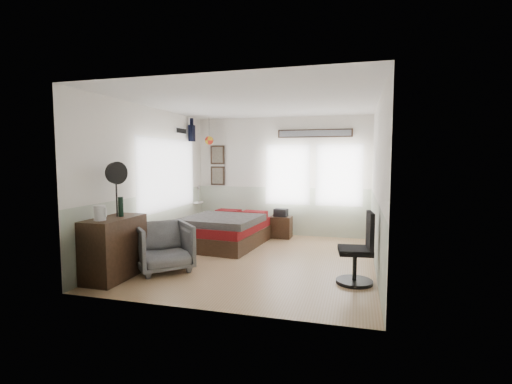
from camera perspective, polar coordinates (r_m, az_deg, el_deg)
ground_plane at (r=6.58m, az=-0.08°, el=-10.39°), size 4.00×4.50×0.01m
room_shell at (r=6.54m, az=-0.30°, el=3.86°), size 4.02×4.52×2.71m
wall_decor at (r=8.55m, az=-3.77°, el=7.42°), size 3.55×1.32×1.44m
bed at (r=7.63m, az=-4.57°, el=-5.92°), size 1.52×2.02×0.61m
dresser at (r=5.89m, az=-20.95°, el=-8.03°), size 0.48×1.00×0.90m
armchair at (r=6.05m, az=-14.06°, el=-8.19°), size 1.16×1.16×0.76m
nightstand at (r=8.33m, az=3.83°, el=-5.39°), size 0.48×0.39×0.47m
task_chair at (r=5.46m, az=15.58°, el=-9.27°), size 0.51×0.51×1.02m
kettle at (r=5.59m, az=-22.90°, el=-2.98°), size 0.19×0.16×0.21m
bottle at (r=5.86m, az=-20.08°, el=-2.14°), size 0.07×0.07×0.29m
stand_fan at (r=5.83m, az=-20.67°, el=2.62°), size 0.19×0.32×0.82m
black_bag at (r=8.28m, az=3.84°, el=-3.20°), size 0.32×0.23×0.17m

